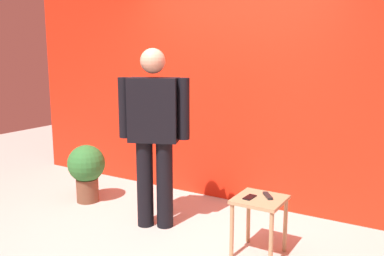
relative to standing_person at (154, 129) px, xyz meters
The scene contains 7 objects.
ground_plane 1.10m from the standing_person, 50.73° to the right, with size 12.00×12.00×0.00m, color #B7B2A8.
back_wall_red 1.28m from the standing_person, 76.34° to the left, with size 6.09×0.12×3.06m, color red.
standing_person is the anchor object (origin of this frame).
side_table 1.29m from the standing_person, ahead, with size 0.42×0.42×0.52m.
cell_phone 1.18m from the standing_person, ahead, with size 0.07×0.14×0.01m, color black.
tv_remote 1.29m from the standing_person, ahead, with size 0.04×0.17×0.02m, color black.
potted_plant 1.27m from the standing_person, behind, with size 0.44×0.44×0.69m.
Camera 1 is at (2.14, -2.93, 1.77)m, focal length 39.00 mm.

